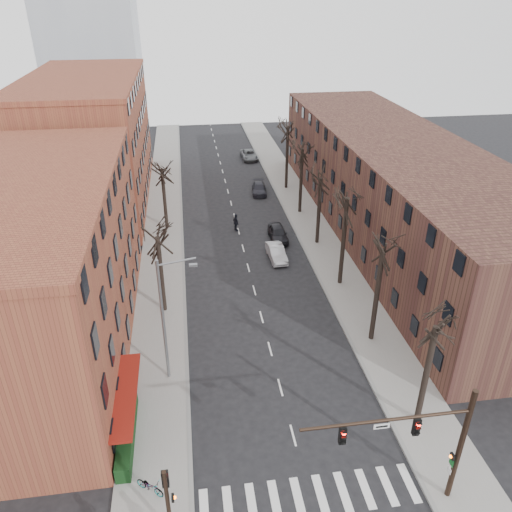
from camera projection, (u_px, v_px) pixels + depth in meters
name	position (u px, v px, depth m)	size (l,w,h in m)	color
ground	(309.00, 496.00, 25.63)	(160.00, 160.00, 0.00)	black
sidewalk_left	(164.00, 224.00, 55.06)	(4.00, 90.00, 0.15)	gray
sidewalk_right	(305.00, 215.00, 57.09)	(4.00, 90.00, 0.15)	gray
building_left_near	(31.00, 273.00, 33.81)	(12.00, 26.00, 12.00)	brown
building_left_far	(91.00, 142.00, 58.59)	(12.00, 28.00, 14.00)	brown
building_right	(394.00, 186.00, 51.42)	(12.00, 50.00, 10.00)	#503125
awning_left	(131.00, 427.00, 29.66)	(1.20, 7.00, 0.15)	maroon
hedge	(127.00, 433.00, 28.47)	(0.80, 6.00, 1.00)	#123414
tree_right_a	(416.00, 421.00, 30.08)	(5.20, 5.20, 10.00)	black
tree_right_b	(371.00, 339.00, 37.05)	(5.20, 5.20, 10.80)	black
tree_right_c	(339.00, 284.00, 44.01)	(5.20, 5.20, 11.60)	black
tree_right_d	(317.00, 243.00, 50.98)	(5.20, 5.20, 10.00)	black
tree_right_e	(300.00, 213.00, 57.95)	(5.20, 5.20, 10.80)	black
tree_right_f	(286.00, 188.00, 64.92)	(5.20, 5.20, 11.60)	black
tree_left_a	(165.00, 311.00, 40.34)	(5.20, 5.20, 9.50)	black
tree_left_b	(167.00, 228.00, 54.28)	(5.20, 5.20, 9.50)	black
signal_mast_arm	(433.00, 439.00, 23.36)	(8.14, 0.30, 7.20)	black
signal_pole_left	(167.00, 497.00, 22.67)	(0.47, 0.44, 4.40)	black
streetlight	(165.00, 316.00, 31.07)	(2.45, 0.22, 9.03)	slate
silver_sedan	(276.00, 253.00, 47.75)	(1.41, 4.04, 1.33)	#B2B4B9
parked_car_near	(278.00, 233.00, 51.38)	(1.72, 4.28, 1.46)	black
parked_car_mid	(259.00, 189.00, 63.09)	(1.74, 4.29, 1.25)	#212129
parked_car_far	(249.00, 155.00, 75.66)	(2.24, 4.85, 1.35)	#5A5E62
pedestrian_crossing	(236.00, 222.00, 53.18)	(1.13, 0.47, 1.92)	black
bicycle	(150.00, 486.00, 25.49)	(0.59, 1.68, 0.88)	gray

